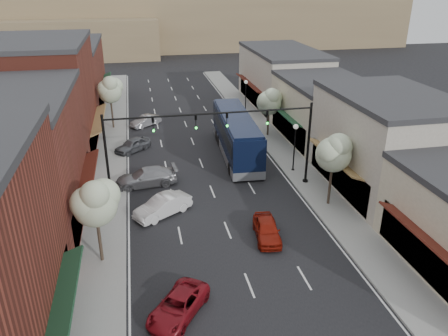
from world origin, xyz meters
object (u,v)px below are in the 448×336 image
parked_car_b (163,206)px  parked_car_e (146,121)px  signal_mast_right (281,133)px  signal_mast_left (138,143)px  coach_bus (236,135)px  parked_car_d (133,145)px  tree_right_far (270,101)px  parked_car_a (178,306)px  tree_left_far (110,89)px  lamp_post_far (246,92)px  parked_car_c (146,177)px  red_hatchback (267,229)px  lamp_post_near (295,140)px  tree_left_near (95,201)px  tree_right_near (335,151)px

parked_car_b → parked_car_e: size_ratio=1.16×
signal_mast_right → parked_car_e: (-10.25, 18.19, -4.00)m
signal_mast_left → signal_mast_right: bearing=0.0°
coach_bus → parked_car_d: bearing=166.8°
signal_mast_right → tree_right_far: signal_mast_right is taller
parked_car_b → parked_car_a: bearing=-32.6°
signal_mast_right → tree_left_far: 22.68m
signal_mast_left → lamp_post_far: bearing=56.1°
parked_car_c → signal_mast_right: bearing=72.9°
coach_bus → red_hatchback: bearing=-92.1°
tree_right_far → parked_car_a: tree_right_far is taller
parked_car_a → parked_car_c: size_ratio=0.81×
lamp_post_far → red_hatchback: (-5.44, -27.48, -2.34)m
lamp_post_near → parked_car_b: bearing=-155.5°
lamp_post_far → parked_car_d: lamp_post_far is taller
tree_left_far → lamp_post_far: (16.05, 2.06, -1.60)m
tree_left_near → red_hatchback: (10.61, 0.58, -3.55)m
signal_mast_right → coach_bus: size_ratio=0.63×
red_hatchback → lamp_post_near: bearing=68.6°
tree_left_far → coach_bus: size_ratio=0.47×
tree_right_near → lamp_post_far: (-0.55, 24.06, -1.45)m
lamp_post_far → parked_car_a: (-12.00, -33.51, -2.43)m
tree_left_far → parked_car_d: size_ratio=1.56×
signal_mast_right → tree_left_far: bearing=127.7°
signal_mast_left → tree_left_far: (-2.63, 17.95, -0.02)m
tree_left_far → coach_bus: (11.96, -10.50, -2.54)m
tree_left_far → parked_car_c: bearing=-78.9°
signal_mast_right → coach_bus: bearing=104.4°
signal_mast_left → parked_car_c: 4.52m
signal_mast_right → tree_left_near: (-13.87, -8.05, -0.40)m
tree_left_far → parked_car_d: bearing=-74.9°
signal_mast_left → lamp_post_far: size_ratio=1.85×
tree_left_near → red_hatchback: size_ratio=1.45×
coach_bus → tree_right_far: bearing=47.2°
parked_car_e → parked_car_c: bearing=-39.9°
parked_car_c → parked_car_a: bearing=-1.6°
lamp_post_near → parked_car_d: size_ratio=1.13×
tree_right_far → signal_mast_left: bearing=-139.5°
tree_right_near → coach_bus: size_ratio=0.45×
tree_right_near → tree_left_far: size_ratio=0.97×
signal_mast_right → parked_car_c: size_ratio=1.60×
coach_bus → parked_car_b: (-7.91, -10.42, -1.33)m
coach_bus → parked_car_e: (-8.33, 10.75, -1.44)m
parked_car_a → parked_car_b: 10.54m
parked_car_a → tree_right_far: bearing=99.3°
parked_car_e → lamp_post_far: bearing=60.3°
red_hatchback → parked_car_d: 19.77m
lamp_post_near → tree_left_far: bearing=136.1°
coach_bus → parked_car_e: size_ratio=3.46×
tree_left_near → parked_car_a: (4.05, -5.46, -3.64)m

